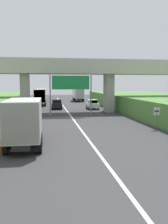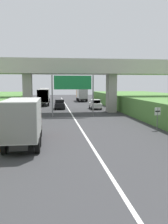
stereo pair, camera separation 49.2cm
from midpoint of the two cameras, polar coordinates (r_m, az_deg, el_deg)
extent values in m
cube|color=white|center=(30.99, -3.05, -1.71)|extent=(0.20, 99.21, 0.01)
cube|color=#ADA89E|center=(38.10, -4.24, 9.81)|extent=(40.00, 4.80, 1.10)
cube|color=#ADA89E|center=(35.97, -3.97, 11.76)|extent=(40.00, 0.36, 1.10)
cube|color=#ADA89E|center=(40.38, -4.50, 11.20)|extent=(40.00, 0.36, 1.10)
cube|color=#9F9A91|center=(38.12, -14.17, 4.24)|extent=(1.30, 2.20, 6.07)
cube|color=#9F9A91|center=(39.15, 5.53, 4.47)|extent=(1.30, 2.20, 6.07)
cylinder|color=slate|center=(33.33, -8.45, 3.79)|extent=(0.18, 0.18, 5.77)
cylinder|color=slate|center=(33.84, 1.26, 3.91)|extent=(0.18, 0.18, 5.77)
cube|color=#167238|center=(33.43, -3.58, 7.00)|extent=(5.20, 0.12, 1.90)
cube|color=white|center=(33.41, -3.58, 7.00)|extent=(4.89, 0.01, 1.67)
cylinder|color=slate|center=(24.74, 16.27, -1.53)|extent=(0.08, 0.08, 2.20)
cube|color=white|center=(24.64, 16.34, 0.20)|extent=(0.60, 0.03, 0.76)
cube|color=black|center=(24.62, 16.36, 0.19)|extent=(0.50, 0.01, 0.12)
cube|color=black|center=(62.34, -10.33, 3.01)|extent=(1.10, 7.30, 0.36)
cube|color=gold|center=(64.87, -10.30, 4.24)|extent=(2.10, 2.10, 2.10)
cube|color=#2D3842|center=(65.88, -10.28, 4.54)|extent=(1.89, 0.06, 0.90)
cube|color=silver|center=(61.22, -10.39, 4.33)|extent=(2.30, 5.20, 2.60)
cube|color=#A8A8A4|center=(58.64, -10.46, 4.23)|extent=(2.21, 0.04, 2.50)
cylinder|color=black|center=(64.98, -11.13, 2.98)|extent=(0.30, 0.96, 0.96)
cylinder|color=black|center=(64.93, -9.41, 3.01)|extent=(0.30, 0.96, 0.96)
cylinder|color=black|center=(59.92, -11.42, 2.67)|extent=(0.30, 0.96, 0.96)
cylinder|color=black|center=(59.86, -9.37, 2.71)|extent=(0.30, 0.96, 0.96)
cylinder|color=black|center=(61.60, -11.35, 2.78)|extent=(0.30, 0.96, 0.96)
cylinder|color=black|center=(61.54, -9.35, 2.82)|extent=(0.30, 0.96, 0.96)
cube|color=black|center=(51.89, -10.64, 2.29)|extent=(1.10, 7.30, 0.36)
cube|color=#233D9E|center=(54.41, -10.58, 3.79)|extent=(2.10, 2.10, 2.10)
cube|color=#2D3842|center=(55.41, -10.55, 4.15)|extent=(1.89, 0.06, 0.90)
cube|color=#B7B7B2|center=(50.75, -10.71, 3.87)|extent=(2.30, 5.20, 2.60)
cube|color=gray|center=(48.18, -10.81, 3.72)|extent=(2.21, 0.04, 2.50)
cylinder|color=black|center=(54.54, -11.57, 2.29)|extent=(0.30, 0.96, 0.96)
cylinder|color=black|center=(54.47, -9.53, 2.33)|extent=(0.30, 0.96, 0.96)
cylinder|color=black|center=(49.48, -11.96, 1.85)|extent=(0.30, 0.96, 0.96)
cylinder|color=black|center=(49.41, -9.49, 1.89)|extent=(0.30, 0.96, 0.96)
cylinder|color=black|center=(51.17, -11.86, 2.00)|extent=(0.30, 0.96, 0.96)
cylinder|color=black|center=(51.09, -9.46, 2.05)|extent=(0.30, 0.96, 0.96)
cube|color=black|center=(63.58, -1.66, 3.19)|extent=(1.10, 7.30, 0.36)
cube|color=orange|center=(66.10, -1.95, 4.39)|extent=(2.10, 2.10, 2.10)
cube|color=#2D3842|center=(67.10, -2.05, 4.68)|extent=(1.89, 0.06, 0.90)
cube|color=silver|center=(62.47, -1.55, 4.48)|extent=(2.30, 5.20, 2.60)
cube|color=#A8A8A4|center=(59.91, -1.24, 4.39)|extent=(2.21, 0.04, 2.50)
cylinder|color=black|center=(66.06, -2.78, 3.16)|extent=(0.30, 0.96, 0.96)
cylinder|color=black|center=(66.29, -1.11, 3.17)|extent=(0.30, 0.96, 0.96)
cylinder|color=black|center=(61.01, -2.38, 2.87)|extent=(0.30, 0.96, 0.96)
cylinder|color=black|center=(61.29, -0.38, 2.89)|extent=(0.30, 0.96, 0.96)
cylinder|color=black|center=(62.69, -2.55, 2.97)|extent=(0.30, 0.96, 0.96)
cylinder|color=black|center=(62.95, -0.61, 2.99)|extent=(0.30, 0.96, 0.96)
cube|color=black|center=(18.58, -14.37, -5.50)|extent=(1.10, 7.30, 0.36)
cube|color=red|center=(20.93, -13.77, -0.72)|extent=(2.10, 2.10, 2.10)
cube|color=#2D3842|center=(21.90, -13.57, 0.40)|extent=(1.89, 0.06, 0.90)
cube|color=#B7B7B2|center=(17.30, -14.84, -1.43)|extent=(2.30, 5.20, 2.60)
cube|color=gray|center=(14.76, -15.89, -2.83)|extent=(2.21, 0.04, 2.50)
cylinder|color=black|center=(21.26, -16.28, -4.53)|extent=(0.30, 0.96, 0.96)
cylinder|color=black|center=(21.09, -11.03, -4.48)|extent=(0.30, 0.96, 0.96)
cylinder|color=black|center=(16.38, -18.96, -7.95)|extent=(0.30, 0.96, 0.96)
cylinder|color=black|center=(16.13, -11.39, -7.93)|extent=(0.30, 0.96, 0.96)
cylinder|color=black|center=(17.99, -18.01, -6.61)|extent=(0.30, 0.96, 0.96)
cylinder|color=black|center=(17.77, -11.14, -6.57)|extent=(0.30, 0.96, 0.96)
cube|color=black|center=(43.82, -6.81, 1.63)|extent=(1.76, 4.10, 0.76)
cube|color=black|center=(43.62, -6.82, 2.53)|extent=(1.56, 1.90, 0.64)
cube|color=#2D3842|center=(42.70, -6.78, 2.44)|extent=(1.44, 0.06, 0.54)
cylinder|color=black|center=(45.10, -7.90, 1.27)|extent=(0.22, 0.64, 0.64)
cylinder|color=black|center=(45.16, -5.82, 1.30)|extent=(0.22, 0.64, 0.64)
cylinder|color=black|center=(42.57, -7.85, 0.95)|extent=(0.22, 0.64, 0.64)
cylinder|color=black|center=(42.63, -5.65, 0.99)|extent=(0.22, 0.64, 0.64)
cube|color=silver|center=(43.64, 1.71, 1.65)|extent=(1.76, 4.10, 0.76)
cube|color=silver|center=(43.43, 1.75, 2.55)|extent=(1.56, 1.90, 0.64)
cube|color=#2D3842|center=(42.53, 1.97, 2.46)|extent=(1.44, 0.06, 0.54)
cylinder|color=black|center=(44.78, 0.38, 1.29)|extent=(0.22, 0.64, 0.64)
cylinder|color=black|center=(45.07, 2.44, 1.32)|extent=(0.22, 0.64, 0.64)
cylinder|color=black|center=(42.28, 0.93, 0.97)|extent=(0.22, 0.64, 0.64)
cylinder|color=black|center=(42.59, 3.10, 1.01)|extent=(0.22, 0.64, 0.64)
cylinder|color=orange|center=(20.81, -18.31, -4.93)|extent=(0.56, 0.56, 0.90)
cylinder|color=white|center=(20.80, -18.32, -4.73)|extent=(0.57, 0.57, 0.12)
cylinder|color=orange|center=(24.45, -17.06, -3.19)|extent=(0.56, 0.56, 0.90)
cylinder|color=white|center=(24.43, -17.07, -3.02)|extent=(0.57, 0.57, 0.12)
camera|label=1|loc=(0.25, -90.65, -0.08)|focal=38.49mm
camera|label=2|loc=(0.25, 89.35, 0.08)|focal=38.49mm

